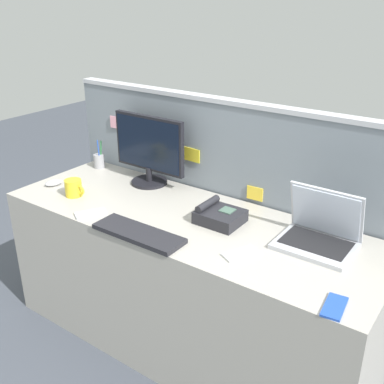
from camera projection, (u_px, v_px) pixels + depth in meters
The scene contains 13 objects.
ground_plane at pixel (187, 340), 2.58m from camera, with size 10.00×10.00×0.00m, color #424751.
desk at pixel (186, 283), 2.43m from camera, with size 1.95×0.67×0.76m, color #ADA89E.
cubicle_divider at pixel (226, 212), 2.61m from camera, with size 2.08×0.08×1.28m.
desktop_monitor at pixel (149, 148), 2.60m from camera, with size 0.46×0.21×0.39m.
laptop at pixel (320, 231), 2.02m from camera, with size 0.33×0.26×0.25m.
desk_phone at pixel (219, 215), 2.22m from camera, with size 0.21×0.18×0.10m.
keyboard_main at pixel (138, 233), 2.11m from camera, with size 0.45×0.15×0.02m, color #232328.
computer_mouse_right_hand at pixel (54, 183), 2.65m from camera, with size 0.06×0.10×0.03m, color #B2B5BC.
pen_cup at pixel (99, 161), 2.90m from camera, with size 0.07×0.07×0.18m.
cell_phone_blue_case at pixel (334, 307), 1.63m from camera, with size 0.07×0.15×0.01m, color blue.
cell_phone_white_slab at pixel (241, 254), 1.96m from camera, with size 0.07×0.15×0.01m, color silver.
cell_phone_silver_slab at pixel (91, 213), 2.31m from camera, with size 0.07×0.15×0.01m, color #B7BAC1.
coffee_mug at pixel (74, 188), 2.50m from camera, with size 0.13×0.09×0.09m.
Camera 1 is at (1.21, -1.64, 1.79)m, focal length 43.51 mm.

